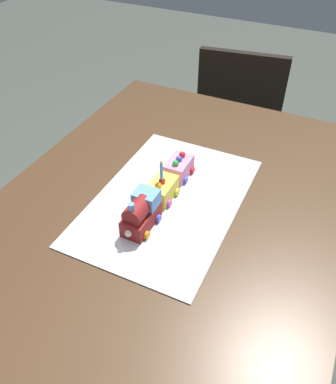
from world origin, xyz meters
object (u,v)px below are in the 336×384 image
(chair, at_px, (239,118))
(cake_car_caboose_lemon, at_px, (162,190))
(birthday_candle, at_px, (161,170))
(dining_table, at_px, (168,234))
(cake_locomotive, at_px, (141,213))
(cake_car_hopper_bubblegum, at_px, (179,167))

(chair, xyz_separation_m, cake_car_caboose_lemon, (-1.00, -0.05, 0.30))
(cake_car_caboose_lemon, distance_m, birthday_candle, 0.08)
(chair, height_order, birthday_candle, birthday_candle)
(dining_table, xyz_separation_m, chair, (1.03, 0.08, -0.16))
(cake_locomotive, bearing_deg, chair, 2.43)
(dining_table, relative_size, birthday_candle, 21.26)
(dining_table, height_order, cake_car_hopper_bubblegum, cake_car_hopper_bubblegum)
(cake_locomotive, xyz_separation_m, cake_car_hopper_bubblegum, (0.25, 0.00, -0.02))
(cake_locomotive, height_order, cake_car_caboose_lemon, cake_locomotive)
(chair, height_order, cake_car_hopper_bubblegum, chair)
(cake_locomotive, bearing_deg, dining_table, -21.15)
(dining_table, xyz_separation_m, cake_car_hopper_bubblegum, (0.15, 0.04, 0.14))
(dining_table, distance_m, birthday_candle, 0.22)
(cake_locomotive, xyz_separation_m, birthday_candle, (0.13, 0.00, 0.06))
(dining_table, distance_m, chair, 1.05)
(chair, distance_m, cake_locomotive, 1.17)
(cake_locomotive, distance_m, cake_car_hopper_bubblegum, 0.25)
(cake_car_hopper_bubblegum, bearing_deg, chair, 3.11)
(cake_locomotive, relative_size, birthday_candle, 2.13)
(cake_locomotive, bearing_deg, birthday_candle, 0.00)
(chair, relative_size, birthday_candle, 13.06)
(dining_table, distance_m, cake_locomotive, 0.19)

